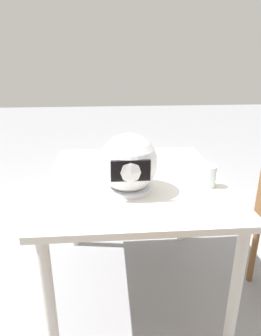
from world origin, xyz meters
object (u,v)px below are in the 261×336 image
(dining_table, at_px, (135,192))
(pizza, at_px, (127,162))
(drinking_glass, at_px, (209,176))
(motorcycle_helmet, at_px, (129,164))

(dining_table, bearing_deg, pizza, -80.35)
(dining_table, relative_size, pizza, 3.75)
(drinking_glass, bearing_deg, motorcycle_helmet, 1.59)
(dining_table, xyz_separation_m, drinking_glass, (-0.35, 0.14, 0.14))
(drinking_glass, bearing_deg, dining_table, -21.39)
(dining_table, height_order, motorcycle_helmet, motorcycle_helmet)
(dining_table, relative_size, drinking_glass, 9.96)
(pizza, bearing_deg, motorcycle_helmet, 87.63)
(dining_table, xyz_separation_m, motorcycle_helmet, (0.04, 0.15, 0.21))
(dining_table, distance_m, motorcycle_helmet, 0.26)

